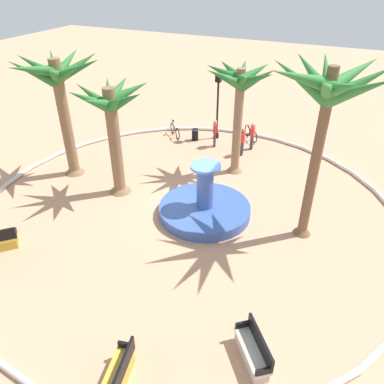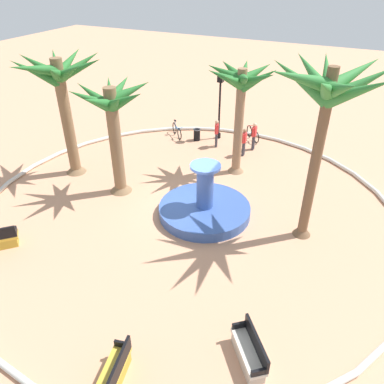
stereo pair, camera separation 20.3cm
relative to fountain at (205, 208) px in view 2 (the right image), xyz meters
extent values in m
plane|color=tan|center=(0.87, 0.01, -0.34)|extent=(80.00, 80.00, 0.00)
torus|color=silver|center=(0.87, 0.01, -0.24)|extent=(18.57, 18.57, 0.20)
cylinder|color=#38569E|center=(0.00, 0.00, -0.11)|extent=(3.99, 3.99, 0.45)
cylinder|color=#236093|center=(0.00, 0.00, -0.15)|extent=(3.51, 3.51, 0.34)
cylinder|color=#38569E|center=(0.00, 0.00, 1.06)|extent=(0.72, 0.72, 1.90)
cylinder|color=#3D5FAD|center=(0.00, 0.00, 2.07)|extent=(1.28, 1.28, 0.12)
cylinder|color=brown|center=(7.67, -0.61, 2.57)|extent=(0.54, 0.54, 5.82)
cone|color=brown|center=(7.67, -0.61, -0.09)|extent=(1.03, 1.03, 0.50)
cone|color=#28702D|center=(8.71, -0.54, 5.07)|extent=(2.32, 0.71, 1.34)
cone|color=#28702D|center=(8.42, 0.00, 4.92)|extent=(2.08, 1.83, 1.61)
cone|color=#28702D|center=(7.96, 0.43, 5.20)|extent=(1.17, 2.38, 1.11)
cone|color=#28702D|center=(7.04, 0.23, 5.08)|extent=(1.82, 2.18, 1.32)
cone|color=#28702D|center=(6.70, -0.26, 5.04)|extent=(2.34, 1.31, 1.40)
cone|color=#28702D|center=(6.68, -0.93, 5.05)|extent=(2.35, 1.24, 1.38)
cone|color=#28702D|center=(7.16, -1.50, 5.02)|extent=(1.61, 2.26, 1.43)
cone|color=#28702D|center=(7.86, -1.65, 5.10)|extent=(0.96, 2.36, 1.29)
cone|color=#28702D|center=(8.39, -1.30, 4.99)|extent=(2.02, 1.96, 1.49)
cylinder|color=brown|center=(4.46, -0.06, 2.19)|extent=(0.56, 0.56, 5.06)
cone|color=brown|center=(4.46, -0.06, -0.09)|extent=(1.06, 1.06, 0.50)
cone|color=#28702D|center=(5.27, -0.03, 4.28)|extent=(1.92, 0.64, 1.38)
cone|color=#28702D|center=(5.06, 0.50, 4.29)|extent=(1.78, 1.71, 1.35)
cone|color=#28702D|center=(4.42, 0.78, 4.33)|extent=(0.63, 1.94, 1.29)
cone|color=#28702D|center=(3.82, 0.47, 4.30)|extent=(1.83, 1.66, 1.33)
cone|color=#28702D|center=(3.63, 0.01, 4.31)|extent=(1.95, 0.72, 1.33)
cone|color=#28702D|center=(3.91, -0.76, 4.44)|extent=(1.64, 1.87, 1.09)
cone|color=#28702D|center=(4.57, -0.94, 4.44)|extent=(0.81, 2.00, 1.10)
cone|color=#28702D|center=(4.94, -0.70, 4.25)|extent=(1.59, 1.84, 1.42)
cylinder|color=#8E6B4C|center=(0.11, -4.30, 2.33)|extent=(0.44, 0.44, 5.34)
cone|color=#8E6B4C|center=(0.11, -4.30, -0.09)|extent=(0.84, 0.84, 0.50)
cone|color=#28702D|center=(0.95, -4.25, 4.73)|extent=(1.88, 0.65, 1.07)
cone|color=#28702D|center=(0.76, -3.82, 4.64)|extent=(1.82, 1.54, 1.24)
cone|color=#28702D|center=(0.25, -3.51, 4.63)|extent=(0.88, 1.91, 1.25)
cone|color=#28702D|center=(-0.27, -3.54, 4.75)|extent=(1.32, 1.91, 1.04)
cone|color=#28702D|center=(-0.69, -4.08, 4.67)|extent=(1.93, 1.03, 1.19)
cone|color=#28702D|center=(-0.63, -4.51, 4.56)|extent=(1.90, 1.03, 1.37)
cone|color=#28702D|center=(-0.35, -5.00, 4.72)|extent=(1.48, 1.86, 1.09)
cone|color=#28702D|center=(0.27, -5.12, 4.72)|extent=(0.91, 1.93, 1.09)
cone|color=#28702D|center=(0.80, -4.78, 4.74)|extent=(1.84, 1.53, 1.06)
cylinder|color=brown|center=(-4.15, -0.44, 3.03)|extent=(0.39, 0.39, 6.73)
cone|color=brown|center=(-4.15, -0.44, -0.09)|extent=(0.74, 0.74, 0.50)
cone|color=#337F38|center=(-3.17, -0.48, 5.83)|extent=(2.27, 0.64, 1.61)
cone|color=#337F38|center=(-3.32, 0.26, 6.08)|extent=(2.15, 1.93, 1.17)
cone|color=#337F38|center=(-4.12, 0.61, 5.96)|extent=(0.63, 2.33, 1.38)
cone|color=#337F38|center=(-4.57, 0.54, 6.00)|extent=(1.42, 2.36, 1.31)
cone|color=#337F38|center=(-5.04, 0.01, 5.84)|extent=(2.26, 1.51, 1.60)
cone|color=#337F38|center=(-5.05, -0.88, 5.85)|extent=(2.28, 1.49, 1.57)
cone|color=#337F38|center=(-4.77, -1.33, 6.04)|extent=(1.79, 2.24, 1.23)
cone|color=#337F38|center=(-3.88, -1.41, 5.87)|extent=(1.16, 2.34, 1.55)
cone|color=#337F38|center=(-3.42, -1.17, 5.92)|extent=(2.02, 2.02, 1.45)
cube|color=gold|center=(-0.95, 8.12, 0.11)|extent=(0.84, 1.67, 0.12)
cube|color=black|center=(-1.15, 8.08, 0.41)|extent=(0.43, 1.58, 0.50)
cube|color=gold|center=(-0.95, 8.12, -0.14)|extent=(0.77, 1.54, 0.39)
cube|color=black|center=(-0.78, 7.39, 0.25)|extent=(0.46, 0.18, 0.24)
cube|color=black|center=(5.84, 4.98, 0.25)|extent=(0.37, 0.37, 0.24)
cube|color=beige|center=(-3.97, 5.98, 0.11)|extent=(1.40, 1.56, 0.12)
cube|color=black|center=(-4.13, 5.84, 0.41)|extent=(1.07, 1.29, 0.50)
cube|color=#B6ADA0|center=(-3.97, 5.98, -0.14)|extent=(1.28, 1.43, 0.39)
cube|color=black|center=(-4.44, 6.56, 0.25)|extent=(0.40, 0.35, 0.24)
cube|color=black|center=(-3.50, 5.39, 0.25)|extent=(0.40, 0.35, 0.24)
cylinder|color=black|center=(2.56, -7.91, 1.41)|extent=(0.12, 0.12, 3.49)
cylinder|color=black|center=(2.56, -7.91, -0.19)|extent=(0.28, 0.28, 0.30)
cube|color=black|center=(2.56, -7.91, 3.37)|extent=(0.32, 0.32, 0.44)
sphere|color=#F2EDCC|center=(2.56, -7.91, 3.37)|extent=(0.22, 0.22, 0.22)
cone|color=black|center=(2.56, -7.91, 3.65)|extent=(0.20, 0.20, 0.18)
cylinder|color=black|center=(3.63, -7.02, 0.01)|extent=(0.40, 0.40, 0.70)
torus|color=#4C4C51|center=(3.63, -7.02, 0.36)|extent=(0.46, 0.46, 0.06)
torus|color=black|center=(0.89, -8.97, 0.02)|extent=(0.53, 0.57, 0.72)
torus|color=black|center=(0.22, -8.23, 0.02)|extent=(0.53, 0.57, 0.72)
cylinder|color=#B21919|center=(0.56, -8.60, 0.26)|extent=(0.68, 0.74, 0.05)
cylinder|color=#B21919|center=(0.32, -8.34, 0.41)|extent=(0.04, 0.04, 0.30)
cube|color=black|center=(0.32, -8.34, 0.58)|extent=(0.21, 0.22, 0.06)
cylinder|color=#B21919|center=(0.86, -8.93, 0.39)|extent=(0.35, 0.32, 0.03)
torus|color=black|center=(4.65, -6.67, 0.02)|extent=(0.55, 0.55, 0.72)
torus|color=black|center=(5.36, -7.37, 0.02)|extent=(0.55, 0.55, 0.72)
cylinder|color=#1E66B2|center=(5.01, -7.02, 0.26)|extent=(0.71, 0.70, 0.05)
cylinder|color=#1E66B2|center=(5.26, -7.26, 0.41)|extent=(0.04, 0.04, 0.30)
cube|color=black|center=(5.26, -7.26, 0.58)|extent=(0.21, 0.21, 0.06)
cylinder|color=#1E66B2|center=(4.69, -6.70, 0.39)|extent=(0.33, 0.33, 0.03)
cylinder|color=#33333D|center=(0.37, -6.35, 0.07)|extent=(0.14, 0.14, 0.82)
cylinder|color=#33333D|center=(0.36, -6.17, 0.07)|extent=(0.14, 0.14, 0.82)
cube|color=red|center=(0.36, -6.26, 0.76)|extent=(0.22, 0.35, 0.56)
sphere|color=#9E7051|center=(0.36, -6.26, 1.16)|extent=(0.22, 0.22, 0.22)
cylinder|color=red|center=(0.38, -6.48, 0.76)|extent=(0.09, 0.09, 0.53)
cylinder|color=red|center=(0.35, -6.04, 0.76)|extent=(0.09, 0.09, 0.53)
cylinder|color=#33333D|center=(2.23, -6.77, 0.09)|extent=(0.14, 0.14, 0.86)
cylinder|color=#33333D|center=(2.18, -6.60, 0.09)|extent=(0.14, 0.14, 0.86)
cube|color=red|center=(2.20, -6.69, 0.80)|extent=(0.30, 0.39, 0.56)
sphere|color=tan|center=(2.20, -6.69, 1.20)|extent=(0.22, 0.22, 0.22)
cylinder|color=red|center=(2.27, -6.90, 0.80)|extent=(0.09, 0.09, 0.53)
cylinder|color=red|center=(2.14, -6.48, 0.80)|extent=(0.09, 0.09, 0.53)
cylinder|color=#33333D|center=(0.10, -7.32, 0.09)|extent=(0.14, 0.14, 0.87)
cylinder|color=#33333D|center=(0.09, -7.14, 0.09)|extent=(0.14, 0.14, 0.87)
cube|color=red|center=(0.10, -7.23, 0.81)|extent=(0.20, 0.34, 0.56)
sphere|color=beige|center=(0.10, -7.23, 1.21)|extent=(0.22, 0.22, 0.22)
cylinder|color=red|center=(0.10, -7.45, 0.81)|extent=(0.09, 0.09, 0.53)
cylinder|color=red|center=(0.09, -7.01, 0.81)|extent=(0.09, 0.09, 0.53)
camera|label=1|loc=(-5.16, 12.55, 9.35)|focal=35.24mm
camera|label=2|loc=(-5.34, 12.47, 9.35)|focal=35.24mm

